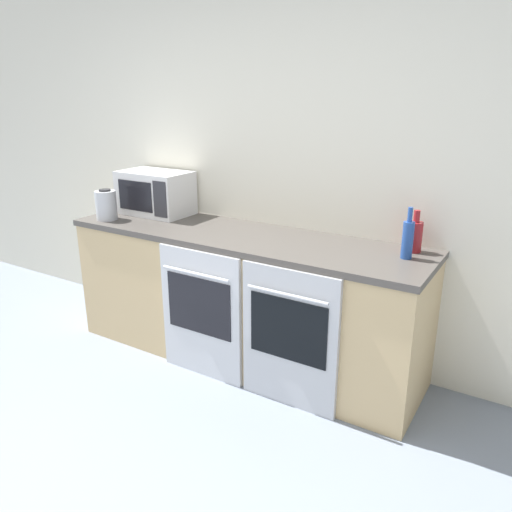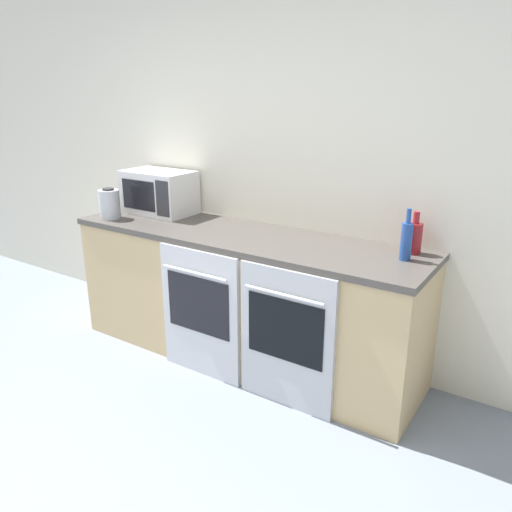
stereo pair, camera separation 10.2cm
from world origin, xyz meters
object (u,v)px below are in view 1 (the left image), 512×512
(microwave, at_px, (156,193))
(bottle_red, at_px, (415,236))
(bottle_blue, at_px, (408,239))
(oven_right, at_px, (289,338))
(oven_left, at_px, (201,314))
(kettle, at_px, (106,205))

(microwave, bearing_deg, bottle_red, 2.07)
(bottle_blue, xyz_separation_m, bottle_red, (0.00, 0.14, -0.02))
(oven_right, bearing_deg, oven_left, 180.00)
(bottle_red, height_order, kettle, bottle_red)
(bottle_blue, height_order, kettle, bottle_blue)
(bottle_red, bearing_deg, microwave, -177.93)
(oven_left, height_order, microwave, microwave)
(oven_right, bearing_deg, bottle_red, 46.25)
(oven_right, relative_size, kettle, 3.88)
(oven_right, xyz_separation_m, microwave, (-1.40, 0.47, 0.62))
(oven_right, distance_m, microwave, 1.60)
(bottle_red, bearing_deg, kettle, -169.39)
(oven_left, distance_m, bottle_blue, 1.35)
(oven_left, distance_m, oven_right, 0.64)
(oven_right, relative_size, bottle_blue, 2.95)
(oven_left, relative_size, bottle_blue, 2.95)
(bottle_red, bearing_deg, oven_left, -154.88)
(bottle_red, bearing_deg, oven_right, -133.75)
(oven_right, height_order, microwave, microwave)
(oven_left, height_order, bottle_red, bottle_red)
(oven_left, bearing_deg, bottle_red, 25.12)
(kettle, bearing_deg, oven_right, -5.36)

